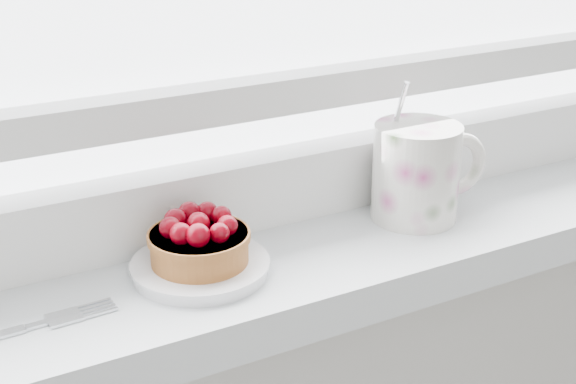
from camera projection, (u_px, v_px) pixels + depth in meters
saucer at (200, 267)px, 0.71m from camera, size 0.12×0.12×0.01m
raspberry_tart at (199, 240)px, 0.70m from camera, size 0.09×0.09×0.05m
floral_mug at (419, 170)px, 0.81m from camera, size 0.13×0.10×0.14m
fork at (6, 334)px, 0.62m from camera, size 0.17×0.02×0.00m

